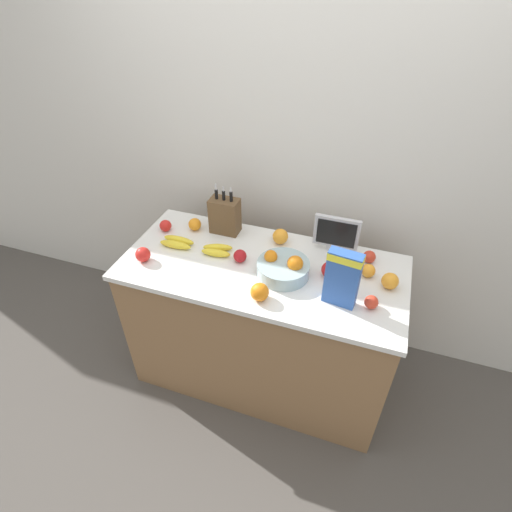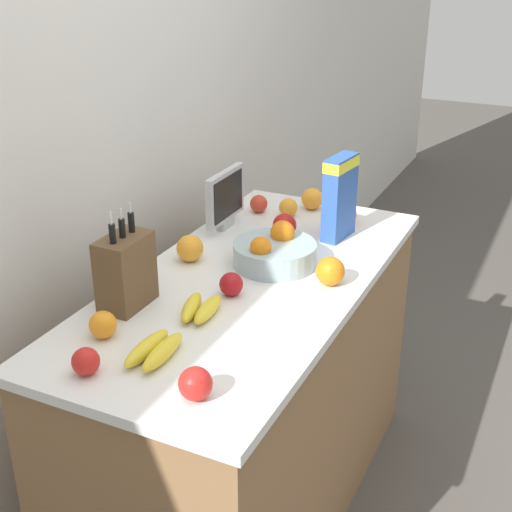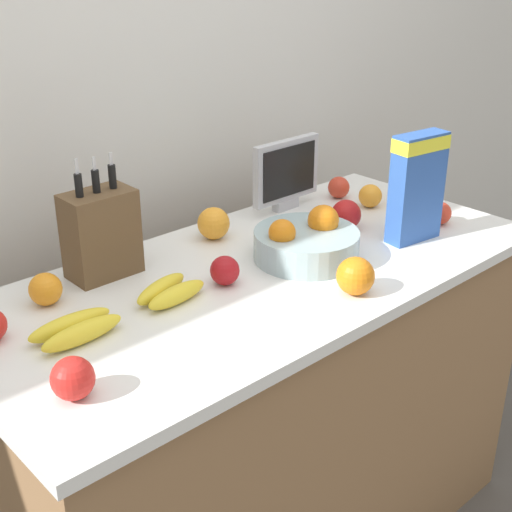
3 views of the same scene
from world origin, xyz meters
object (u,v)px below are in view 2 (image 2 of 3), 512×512
at_px(apple_leftmost, 230,284).
at_px(orange_front_left, 190,248).
at_px(apple_by_knife_block, 86,361).
at_px(orange_back_center, 330,271).
at_px(knife_block, 126,271).
at_px(apple_middle, 259,204).
at_px(apple_rear, 195,384).
at_px(orange_front_right, 312,199).
at_px(apple_front, 284,225).
at_px(orange_mid_right, 103,325).
at_px(fruit_bowl, 275,252).
at_px(banana_bunch_left, 155,350).
at_px(cereal_box, 340,194).
at_px(orange_by_cereal, 288,207).
at_px(small_monitor, 225,198).
at_px(banana_bunch_right, 199,308).
at_px(apple_rightmost, 348,214).

height_order(apple_leftmost, orange_front_left, orange_front_left).
distance_m(apple_by_knife_block, orange_back_center, 0.79).
height_order(knife_block, apple_middle, knife_block).
xyz_separation_m(apple_rear, orange_front_right, (1.25, 0.21, 0.00)).
bearing_deg(apple_front, orange_mid_right, 169.20).
distance_m(orange_front_left, orange_back_center, 0.47).
bearing_deg(apple_leftmost, apple_middle, 18.28).
xyz_separation_m(fruit_bowl, apple_rear, (-0.73, -0.13, -0.00)).
height_order(orange_mid_right, orange_back_center, orange_back_center).
height_order(fruit_bowl, banana_bunch_left, fruit_bowl).
bearing_deg(orange_front_right, orange_front_left, 163.32).
height_order(banana_bunch_left, apple_rear, apple_rear).
relative_size(cereal_box, orange_front_right, 3.51).
bearing_deg(orange_by_cereal, small_monitor, 141.63).
distance_m(fruit_bowl, apple_front, 0.23).
distance_m(cereal_box, orange_front_right, 0.31).
bearing_deg(apple_middle, banana_bunch_right, -166.32).
bearing_deg(fruit_bowl, apple_by_knife_block, 168.51).
bearing_deg(orange_front_left, apple_leftmost, -124.40).
relative_size(apple_leftmost, orange_back_center, 0.79).
distance_m(orange_front_right, orange_back_center, 0.64).
xyz_separation_m(cereal_box, apple_rightmost, (0.15, 0.01, -0.13)).
bearing_deg(banana_bunch_left, orange_back_center, -23.96).
bearing_deg(cereal_box, banana_bunch_right, 174.53).
distance_m(apple_rear, orange_front_left, 0.75).
xyz_separation_m(orange_mid_right, orange_back_center, (0.54, -0.43, 0.01)).
relative_size(apple_rear, orange_back_center, 0.90).
relative_size(banana_bunch_left, apple_leftmost, 2.69).
bearing_deg(apple_rightmost, orange_front_left, 147.02).
bearing_deg(orange_back_center, cereal_box, 15.97).
relative_size(small_monitor, fruit_bowl, 0.91).
height_order(apple_by_knife_block, apple_front, apple_front).
bearing_deg(apple_leftmost, apple_rear, -161.17).
xyz_separation_m(apple_by_knife_block, apple_rear, (0.03, -0.29, 0.01)).
distance_m(banana_bunch_right, orange_by_cereal, 0.80).
bearing_deg(small_monitor, fruit_bowl, -126.08).
bearing_deg(fruit_bowl, cereal_box, -19.52).
bearing_deg(apple_rear, apple_rightmost, 1.99).
height_order(banana_bunch_right, orange_by_cereal, orange_by_cereal).
distance_m(banana_bunch_left, apple_front, 0.85).
distance_m(banana_bunch_right, apple_middle, 0.81).
bearing_deg(banana_bunch_left, orange_mid_right, 81.97).
bearing_deg(orange_by_cereal, banana_bunch_left, -175.43).
bearing_deg(orange_back_center, fruit_bowl, 74.77).
bearing_deg(apple_middle, apple_rightmost, -81.95).
height_order(apple_rightmost, orange_front_left, orange_front_left).
height_order(cereal_box, banana_bunch_left, cereal_box).
height_order(orange_by_cereal, orange_mid_right, orange_mid_right).
bearing_deg(orange_back_center, apple_by_knife_block, 152.68).
distance_m(fruit_bowl, apple_middle, 0.47).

